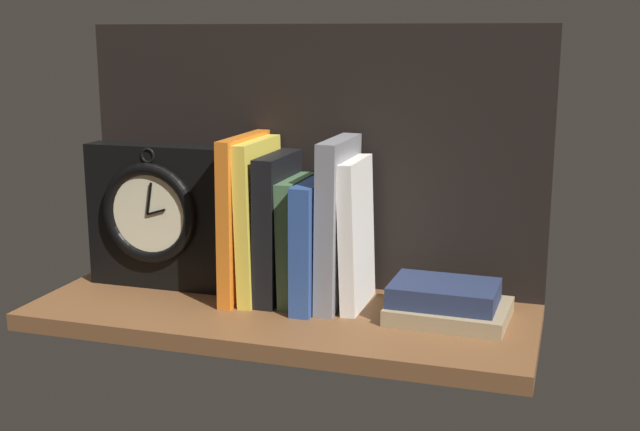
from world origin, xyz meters
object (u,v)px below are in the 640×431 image
at_px(book_white_catcher, 356,234).
at_px(framed_clock, 156,216).
at_px(book_gray_chess, 338,223).
at_px(book_blue_modern, 317,241).
at_px(book_yellow_seinlanguage, 259,219).
at_px(book_black_skeptic, 278,227).
at_px(book_green_romantic, 297,240).
at_px(book_orange_pandolfini, 244,216).
at_px(book_stack_side, 447,302).

relative_size(book_white_catcher, framed_clock, 0.97).
bearing_deg(book_gray_chess, book_blue_modern, 180.00).
relative_size(book_yellow_seinlanguage, book_gray_chess, 0.97).
relative_size(book_yellow_seinlanguage, framed_clock, 1.06).
bearing_deg(book_black_skeptic, book_yellow_seinlanguage, 180.00).
bearing_deg(book_green_romantic, book_blue_modern, 0.00).
xyz_separation_m(book_green_romantic, framed_clock, (-0.23, -0.00, 0.02)).
xyz_separation_m(book_green_romantic, book_gray_chess, (0.06, 0.00, 0.03)).
height_order(book_yellow_seinlanguage, book_white_catcher, book_yellow_seinlanguage).
bearing_deg(book_yellow_seinlanguage, framed_clock, -178.93).
xyz_separation_m(book_orange_pandolfini, book_black_skeptic, (0.05, 0.00, -0.01)).
height_order(book_green_romantic, book_stack_side, book_green_romantic).
relative_size(book_green_romantic, book_gray_chess, 0.75).
distance_m(book_black_skeptic, book_white_catcher, 0.12).
xyz_separation_m(book_orange_pandolfini, book_blue_modern, (0.12, 0.00, -0.03)).
bearing_deg(book_blue_modern, framed_clock, -179.30).
bearing_deg(book_black_skeptic, book_gray_chess, 0.00).
bearing_deg(book_yellow_seinlanguage, book_blue_modern, 0.00).
xyz_separation_m(book_yellow_seinlanguage, book_gray_chess, (0.12, 0.00, 0.00)).
height_order(book_green_romantic, book_white_catcher, book_white_catcher).
relative_size(book_green_romantic, book_stack_side, 1.09).
relative_size(book_orange_pandolfini, book_blue_modern, 1.32).
height_order(book_yellow_seinlanguage, book_blue_modern, book_yellow_seinlanguage).
relative_size(book_yellow_seinlanguage, book_blue_modern, 1.29).
height_order(book_blue_modern, framed_clock, framed_clock).
bearing_deg(book_white_catcher, book_stack_side, -7.34).
bearing_deg(book_blue_modern, book_black_skeptic, 180.00).
xyz_separation_m(book_green_romantic, book_stack_side, (0.23, -0.02, -0.07)).
xyz_separation_m(book_yellow_seinlanguage, book_black_skeptic, (0.03, 0.00, -0.01)).
height_order(book_orange_pandolfini, framed_clock, book_orange_pandolfini).
relative_size(book_blue_modern, book_stack_side, 1.09).
bearing_deg(book_stack_side, book_yellow_seinlanguage, 176.50).
relative_size(book_black_skeptic, book_stack_side, 1.29).
bearing_deg(book_gray_chess, book_stack_side, -6.09).
distance_m(book_green_romantic, book_blue_modern, 0.03).
distance_m(book_black_skeptic, book_stack_side, 0.28).
xyz_separation_m(book_orange_pandolfini, book_green_romantic, (0.08, 0.00, -0.03)).
bearing_deg(book_yellow_seinlanguage, book_orange_pandolfini, 180.00).
xyz_separation_m(book_black_skeptic, book_green_romantic, (0.03, 0.00, -0.02)).
bearing_deg(book_orange_pandolfini, book_gray_chess, 0.00).
bearing_deg(book_black_skeptic, book_stack_side, -3.90).
relative_size(book_orange_pandolfini, book_yellow_seinlanguage, 1.02).
height_order(book_green_romantic, book_gray_chess, book_gray_chess).
height_order(book_yellow_seinlanguage, framed_clock, book_yellow_seinlanguage).
distance_m(book_black_skeptic, framed_clock, 0.20).
bearing_deg(book_orange_pandolfini, framed_clock, -178.75).
bearing_deg(book_orange_pandolfini, book_black_skeptic, 0.00).
bearing_deg(book_white_catcher, framed_clock, -179.43).
relative_size(book_black_skeptic, book_gray_chess, 0.89).
bearing_deg(book_white_catcher, book_yellow_seinlanguage, 180.00).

